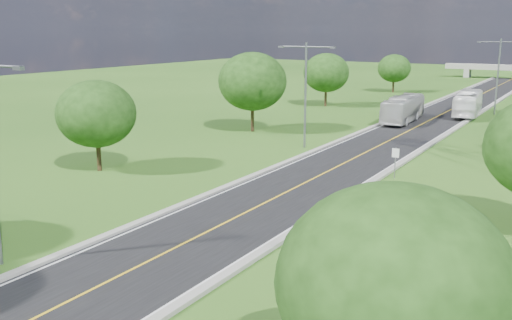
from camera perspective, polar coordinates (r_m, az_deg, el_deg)
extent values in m
plane|color=#254B15|center=(67.16, 15.23, 2.90)|extent=(260.00, 260.00, 0.00)
cube|color=black|center=(72.87, 16.56, 3.59)|extent=(8.00, 150.00, 0.06)
cube|color=gray|center=(74.03, 13.39, 3.98)|extent=(0.50, 150.00, 0.22)
cube|color=gray|center=(71.92, 19.84, 3.31)|extent=(0.50, 150.00, 0.22)
cylinder|color=slate|center=(44.77, 13.74, -0.31)|extent=(0.08, 0.08, 2.40)
cube|color=white|center=(44.57, 13.78, 0.68)|extent=(0.55, 0.04, 0.70)
cube|color=gray|center=(146.77, 20.39, 8.15)|extent=(1.20, 3.00, 2.00)
cube|color=slate|center=(26.59, -22.66, 8.47)|extent=(0.50, 0.25, 0.18)
cylinder|color=slate|center=(54.68, 4.96, 6.40)|extent=(0.22, 0.22, 10.00)
cylinder|color=slate|center=(54.99, 3.72, 11.27)|extent=(2.80, 0.12, 0.12)
cylinder|color=slate|center=(53.75, 6.42, 11.18)|extent=(2.80, 0.12, 0.12)
cube|color=slate|center=(55.61, 2.51, 11.25)|extent=(0.50, 0.25, 0.18)
cube|color=slate|center=(53.22, 7.71, 11.07)|extent=(0.50, 0.25, 0.18)
cylinder|color=slate|center=(82.82, 23.01, 7.64)|extent=(0.22, 0.22, 10.00)
cylinder|color=slate|center=(82.82, 22.32, 10.89)|extent=(2.80, 0.12, 0.12)
cube|color=slate|center=(83.05, 21.42, 10.94)|extent=(0.50, 0.25, 0.18)
cylinder|color=black|center=(47.58, -15.45, 0.55)|extent=(0.36, 0.36, 2.70)
ellipsoid|color=#18370F|center=(47.01, -15.69, 4.48)|extent=(6.30, 6.30, 5.36)
cylinder|color=black|center=(63.80, -0.36, 4.32)|extent=(0.36, 0.36, 3.24)
ellipsoid|color=#18370F|center=(63.33, -0.36, 7.86)|extent=(7.56, 7.56, 6.43)
cylinder|color=black|center=(85.81, 6.97, 6.32)|extent=(0.36, 0.36, 2.88)
ellipsoid|color=#18370F|center=(85.49, 7.04, 8.66)|extent=(6.72, 6.72, 5.71)
cylinder|color=black|center=(107.26, 13.57, 7.26)|extent=(0.36, 0.36, 2.52)
ellipsoid|color=#18370F|center=(107.02, 13.65, 8.90)|extent=(5.88, 5.88, 5.00)
ellipsoid|color=#18370F|center=(15.71, 13.60, -11.93)|extent=(6.30, 6.30, 5.36)
imported|color=white|center=(80.33, 20.44, 5.32)|extent=(3.91, 11.78, 3.22)
imported|color=beige|center=(72.62, 14.50, 4.98)|extent=(3.24, 11.51, 3.17)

